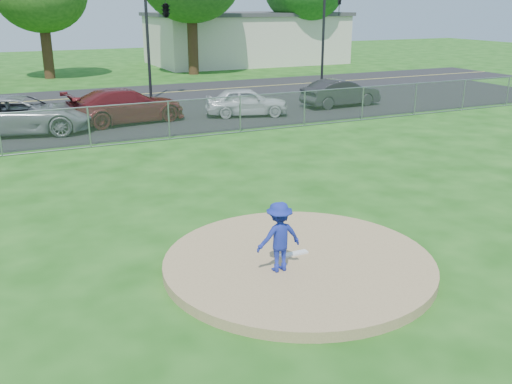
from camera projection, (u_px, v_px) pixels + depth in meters
ground at (159, 154)px, 20.02m from camera, size 120.00×120.00×0.00m
pitchers_mound at (299, 263)px, 11.41m from camera, size 5.40×5.40×0.20m
pitching_rubber at (294, 254)px, 11.54m from camera, size 0.60×0.15×0.04m
chain_link_fence at (143, 123)px, 21.51m from camera, size 40.00×0.06×1.50m
parking_lot at (119, 121)px, 25.60m from camera, size 50.00×8.00×0.01m
street at (89, 97)px, 32.04m from camera, size 60.00×7.00×0.01m
commercial_building at (246, 38)px, 49.86m from camera, size 16.40×9.40×4.30m
traffic_signal_center at (164, 12)px, 30.48m from camera, size 1.42×2.48×5.60m
traffic_signal_right at (327, 32)px, 35.03m from camera, size 1.28×0.20×5.60m
pitcher at (279, 237)px, 10.68m from camera, size 0.88×0.51×1.36m
parked_car_gray at (22, 115)px, 22.96m from camera, size 5.89×3.62×1.52m
parked_car_darkred at (126, 106)px, 25.05m from camera, size 5.45×2.87×1.51m
parked_car_pearl at (246, 102)px, 26.64m from camera, size 4.11×2.61×1.30m
parked_car_charcoal at (341, 93)px, 29.16m from camera, size 4.18×1.63×1.36m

